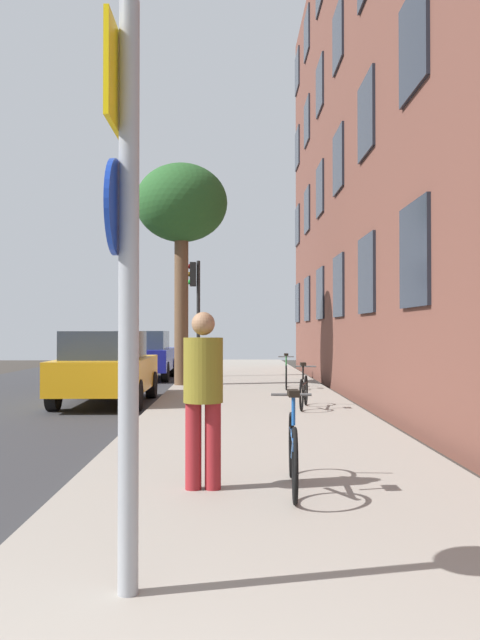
# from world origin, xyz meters

# --- Properties ---
(ground_plane) EXTENTS (41.80, 41.80, 0.00)m
(ground_plane) POSITION_xyz_m (-2.40, 15.00, 0.00)
(ground_plane) COLOR #332D28
(road_asphalt) EXTENTS (7.00, 38.00, 0.01)m
(road_asphalt) POSITION_xyz_m (-4.50, 15.00, 0.01)
(road_asphalt) COLOR #2D2D30
(road_asphalt) RESTS_ON ground
(sidewalk) EXTENTS (4.20, 38.00, 0.12)m
(sidewalk) POSITION_xyz_m (1.10, 15.00, 0.06)
(sidewalk) COLOR gray
(sidewalk) RESTS_ON ground
(building_facade) EXTENTS (0.56, 27.00, 14.09)m
(building_facade) POSITION_xyz_m (3.69, 14.50, 7.06)
(building_facade) COLOR brown
(building_facade) RESTS_ON ground
(sign_post) EXTENTS (0.16, 0.60, 3.45)m
(sign_post) POSITION_xyz_m (0.02, 2.97, 2.11)
(sign_post) COLOR gray
(sign_post) RESTS_ON sidewalk
(traffic_light) EXTENTS (0.43, 0.24, 3.85)m
(traffic_light) POSITION_xyz_m (-0.56, 21.18, 2.75)
(traffic_light) COLOR black
(traffic_light) RESTS_ON sidewalk
(tree_near) EXTENTS (2.59, 2.59, 6.23)m
(tree_near) POSITION_xyz_m (-0.77, 17.77, 5.12)
(tree_near) COLOR brown
(tree_near) RESTS_ON sidewalk
(bicycle_0) EXTENTS (0.42, 1.74, 0.97)m
(bicycle_0) POSITION_xyz_m (1.23, 5.46, 0.50)
(bicycle_0) COLOR black
(bicycle_0) RESTS_ON sidewalk
(bicycle_1) EXTENTS (0.48, 1.61, 0.90)m
(bicycle_1) POSITION_xyz_m (2.06, 12.12, 0.47)
(bicycle_1) COLOR black
(bicycle_1) RESTS_ON sidewalk
(bicycle_2) EXTENTS (0.42, 1.62, 0.93)m
(bicycle_2) POSITION_xyz_m (2.08, 16.56, 0.48)
(bicycle_2) COLOR black
(bicycle_2) RESTS_ON sidewalk
(pedestrian_0) EXTENTS (0.54, 0.54, 1.70)m
(pedestrian_0) POSITION_xyz_m (0.37, 5.50, 1.09)
(pedestrian_0) COLOR maroon
(pedestrian_0) RESTS_ON sidewalk
(car_0) EXTENTS (1.89, 4.08, 1.62)m
(car_0) POSITION_xyz_m (-2.14, 13.88, 0.84)
(car_0) COLOR orange
(car_0) RESTS_ON road_asphalt
(car_1) EXTENTS (1.92, 3.96, 1.62)m
(car_1) POSITION_xyz_m (-2.31, 21.37, 0.84)
(car_1) COLOR navy
(car_1) RESTS_ON road_asphalt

